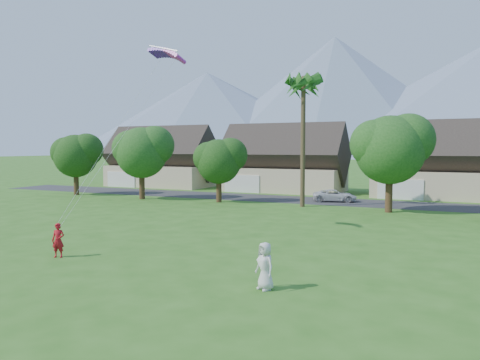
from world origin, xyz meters
The scene contains 10 objects.
ground centered at (0.00, 0.00, 0.00)m, with size 500.00×500.00×0.00m, color #2D6019.
street centered at (0.00, 34.00, 0.01)m, with size 90.00×7.00×0.01m, color #2D2D30.
kite_flyer centered at (-7.24, 3.30, 0.89)m, with size 0.65×0.43×1.78m, color #A9131C.
watcher centered at (4.49, 2.70, 0.96)m, with size 0.94×0.61×1.91m, color silver.
parked_car centered at (-0.19, 34.00, 0.63)m, with size 2.10×4.55×1.26m, color silver.
mountain_ridge centered at (10.40, 260.00, 29.07)m, with size 540.00×240.00×70.00m.
houses_row centered at (0.49, 42.99, 3.44)m, with size 72.75×8.19×8.86m.
tree_row centered at (-1.14, 27.92, 4.89)m, with size 62.27×6.67×8.45m.
fan_palm centered at (-2.00, 28.50, 11.80)m, with size 3.00×3.00×13.80m.
parafoil_kite centered at (-5.64, 11.20, 11.70)m, with size 2.71×1.19×0.50m.
Camera 1 is at (11.30, -14.34, 5.68)m, focal length 35.00 mm.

